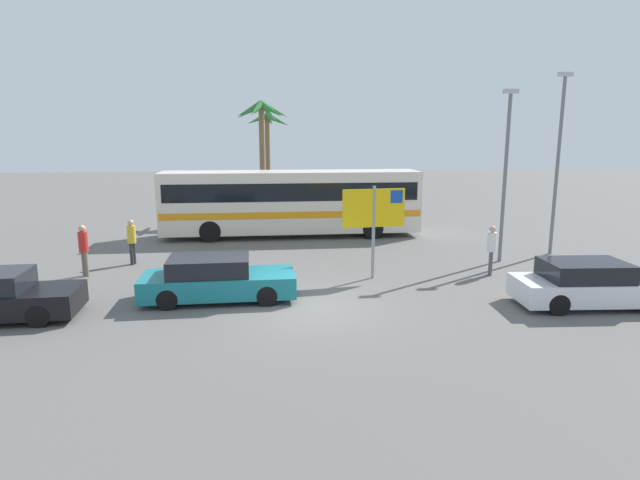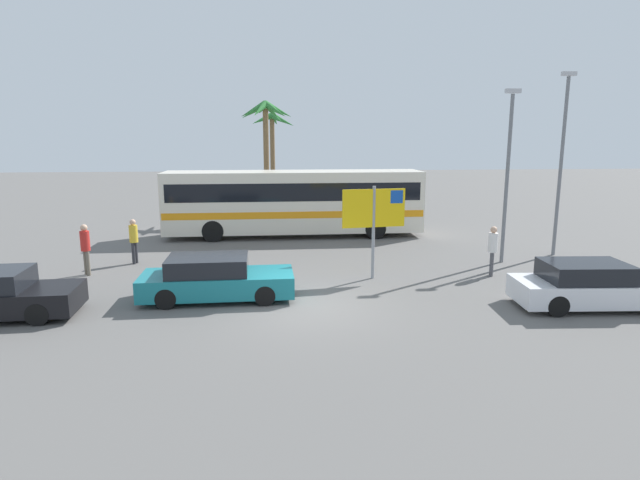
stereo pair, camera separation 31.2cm
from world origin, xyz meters
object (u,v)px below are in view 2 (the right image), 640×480
at_px(ferry_sign, 375,212).
at_px(pedestrian_by_bus, 134,238).
at_px(bus_front_coach, 294,200).
at_px(car_white, 590,286).
at_px(pedestrian_near_sign, 493,247).
at_px(pedestrian_crossing_lot, 85,245).
at_px(car_teal, 215,279).

xyz_separation_m(ferry_sign, pedestrian_by_bus, (-8.78, 2.96, -1.30)).
distance_m(bus_front_coach, car_white, 14.22).
distance_m(bus_front_coach, ferry_sign, 8.43).
height_order(bus_front_coach, pedestrian_by_bus, bus_front_coach).
bearing_deg(ferry_sign, pedestrian_near_sign, -8.31).
relative_size(car_white, pedestrian_crossing_lot, 2.45).
height_order(car_teal, pedestrian_by_bus, pedestrian_by_bus).
height_order(car_white, pedestrian_by_bus, pedestrian_by_bus).
bearing_deg(pedestrian_by_bus, pedestrian_near_sign, 2.58).
relative_size(ferry_sign, car_teal, 0.70).
xyz_separation_m(bus_front_coach, car_teal, (-2.83, -9.95, -1.15)).
relative_size(bus_front_coach, pedestrian_near_sign, 6.98).
xyz_separation_m(pedestrian_near_sign, pedestrian_crossing_lot, (-14.21, 1.44, 0.04)).
height_order(ferry_sign, car_white, ferry_sign).
bearing_deg(car_white, car_teal, 174.49).
bearing_deg(car_teal, car_white, -10.42).
height_order(pedestrian_near_sign, pedestrian_by_bus, pedestrian_near_sign).
relative_size(ferry_sign, pedestrian_crossing_lot, 1.75).
bearing_deg(pedestrian_crossing_lot, pedestrian_near_sign, -49.43).
xyz_separation_m(car_teal, pedestrian_near_sign, (9.40, 1.80, 0.41)).
bearing_deg(bus_front_coach, ferry_sign, -73.50).
xyz_separation_m(car_white, pedestrian_by_bus, (-14.33, 6.63, 0.39)).
bearing_deg(pedestrian_by_bus, car_teal, -37.91).
height_order(car_teal, pedestrian_near_sign, pedestrian_near_sign).
distance_m(car_teal, pedestrian_crossing_lot, 5.81).
xyz_separation_m(ferry_sign, car_teal, (-5.22, -1.88, -1.69)).
distance_m(car_teal, pedestrian_near_sign, 9.58).
relative_size(car_teal, pedestrian_crossing_lot, 2.50).
bearing_deg(bus_front_coach, pedestrian_near_sign, -51.11).
xyz_separation_m(ferry_sign, pedestrian_near_sign, (4.18, -0.08, -1.28)).
relative_size(bus_front_coach, pedestrian_by_bus, 7.14).
bearing_deg(ferry_sign, car_white, -40.66).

